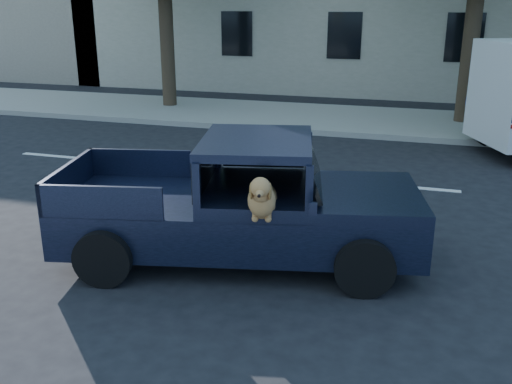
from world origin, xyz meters
TOP-DOWN VIEW (x-y plane):
  - ground at (0.00, 0.00)m, footprint 120.00×120.00m
  - far_sidewalk at (0.00, 9.20)m, footprint 60.00×4.00m
  - lane_stripes at (2.00, 3.40)m, footprint 21.60×0.14m
  - pickup_truck at (1.71, -0.52)m, footprint 4.99×2.86m

SIDE VIEW (x-z plane):
  - ground at x=0.00m, z-range 0.00..0.00m
  - lane_stripes at x=2.00m, z-range 0.00..0.01m
  - far_sidewalk at x=0.00m, z-range 0.00..0.15m
  - pickup_truck at x=1.71m, z-range -0.27..1.41m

